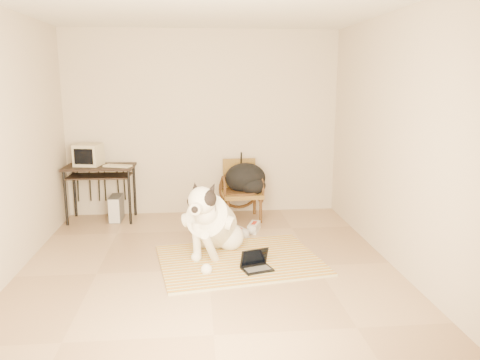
{
  "coord_description": "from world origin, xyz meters",
  "views": [
    {
      "loc": [
        -0.11,
        -4.69,
        1.98
      ],
      "look_at": [
        0.38,
        0.47,
        0.87
      ],
      "focal_mm": 35.0,
      "sensor_mm": 36.0,
      "label": 1
    }
  ],
  "objects": [
    {
      "name": "sneaker_left",
      "position": [
        0.41,
        1.07,
        0.05
      ],
      "size": [
        0.27,
        0.34,
        0.11
      ],
      "color": "silver",
      "rests_on": "floor"
    },
    {
      "name": "rug",
      "position": [
        0.35,
        0.21,
        0.01
      ],
      "size": [
        1.94,
        1.6,
        0.02
      ],
      "color": "orange",
      "rests_on": "floor"
    },
    {
      "name": "crt_monitor",
      "position": [
        -1.62,
        2.0,
        0.95
      ],
      "size": [
        0.4,
        0.39,
        0.3
      ],
      "color": "#BBB193",
      "rests_on": "computer_desk"
    },
    {
      "name": "floor",
      "position": [
        0.0,
        0.0,
        0.0
      ],
      "size": [
        4.5,
        4.5,
        0.0
      ],
      "primitive_type": "plane",
      "color": "tan",
      "rests_on": "ground"
    },
    {
      "name": "computer_desk",
      "position": [
        -1.47,
        1.94,
        0.69
      ],
      "size": [
        0.97,
        0.56,
        0.8
      ],
      "color": "black",
      "rests_on": "floor"
    },
    {
      "name": "wall_front",
      "position": [
        0.0,
        -2.25,
        1.35
      ],
      "size": [
        4.5,
        0.0,
        4.5
      ],
      "primitive_type": "plane",
      "rotation": [
        -1.57,
        0.0,
        0.0
      ],
      "color": "beige",
      "rests_on": "floor"
    },
    {
      "name": "rattan_chair",
      "position": [
        0.53,
        1.87,
        0.43
      ],
      "size": [
        0.59,
        0.57,
        0.85
      ],
      "color": "olive",
      "rests_on": "floor"
    },
    {
      "name": "ceiling",
      "position": [
        0.0,
        0.0,
        2.7
      ],
      "size": [
        4.5,
        4.5,
        0.0
      ],
      "primitive_type": "plane",
      "rotation": [
        3.14,
        0.0,
        0.0
      ],
      "color": "silver",
      "rests_on": "wall_back"
    },
    {
      "name": "sneaker_right",
      "position": [
        0.64,
        1.25,
        0.05
      ],
      "size": [
        0.22,
        0.33,
        0.11
      ],
      "color": "silver",
      "rests_on": "floor"
    },
    {
      "name": "desk_keyboard",
      "position": [
        -1.2,
        1.85,
        0.81
      ],
      "size": [
        0.41,
        0.26,
        0.03
      ],
      "primitive_type": "cube",
      "rotation": [
        0.0,
        0.0,
        -0.33
      ],
      "color": "#BBB193",
      "rests_on": "computer_desk"
    },
    {
      "name": "wall_back",
      "position": [
        0.0,
        2.25,
        1.35
      ],
      "size": [
        4.5,
        0.0,
        4.5
      ],
      "primitive_type": "plane",
      "rotation": [
        1.57,
        0.0,
        0.0
      ],
      "color": "beige",
      "rests_on": "floor"
    },
    {
      "name": "pc_tower",
      "position": [
        -1.27,
        1.93,
        0.18
      ],
      "size": [
        0.17,
        0.38,
        0.36
      ],
      "color": "#4A4A4D",
      "rests_on": "floor"
    },
    {
      "name": "wall_right",
      "position": [
        2.0,
        0.0,
        1.35
      ],
      "size": [
        0.0,
        4.5,
        4.5
      ],
      "primitive_type": "plane",
      "rotation": [
        1.57,
        0.0,
        -1.57
      ],
      "color": "beige",
      "rests_on": "floor"
    },
    {
      "name": "backpack",
      "position": [
        0.61,
        1.83,
        0.59
      ],
      "size": [
        0.58,
        0.52,
        0.43
      ],
      "color": "black",
      "rests_on": "rattan_chair"
    },
    {
      "name": "wall_left",
      "position": [
        -2.0,
        0.0,
        1.35
      ],
      "size": [
        0.0,
        4.5,
        4.5
      ],
      "primitive_type": "plane",
      "rotation": [
        1.57,
        0.0,
        1.57
      ],
      "color": "beige",
      "rests_on": "floor"
    },
    {
      "name": "laptop",
      "position": [
        0.5,
        -0.08,
        0.07
      ],
      "size": [
        0.36,
        0.3,
        0.22
      ],
      "color": "black",
      "rests_on": "rug"
    },
    {
      "name": "dog",
      "position": [
        0.06,
        0.44,
        0.38
      ],
      "size": [
        0.71,
        1.3,
        0.95
      ],
      "color": "white",
      "rests_on": "rug"
    }
  ]
}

